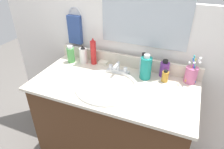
# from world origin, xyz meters

# --- Properties ---
(vanity_cabinet) EXTENTS (1.02, 0.50, 0.81)m
(vanity_cabinet) POSITION_xyz_m (0.00, 0.00, 0.40)
(vanity_cabinet) COLOR #4C2D19
(vanity_cabinet) RESTS_ON ground_plane
(countertop) EXTENTS (1.07, 0.54, 0.02)m
(countertop) POSITION_xyz_m (0.00, 0.00, 0.82)
(countertop) COLOR beige
(countertop) RESTS_ON vanity_cabinet
(backsplash) EXTENTS (1.07, 0.02, 0.09)m
(backsplash) POSITION_xyz_m (0.00, 0.26, 0.87)
(backsplash) COLOR beige
(backsplash) RESTS_ON countertop
(back_wall) EXTENTS (2.17, 0.04, 1.30)m
(back_wall) POSITION_xyz_m (0.00, 0.32, 0.65)
(back_wall) COLOR white
(back_wall) RESTS_ON ground_plane
(mirror_panel) EXTENTS (0.60, 0.01, 0.56)m
(mirror_panel) POSITION_xyz_m (0.10, 0.30, 1.28)
(mirror_panel) COLOR #B2BCC6
(towel_ring) EXTENTS (0.10, 0.01, 0.10)m
(towel_ring) POSITION_xyz_m (-0.43, 0.30, 1.17)
(towel_ring) COLOR silver
(hand_towel) EXTENTS (0.11, 0.04, 0.22)m
(hand_towel) POSITION_xyz_m (-0.43, 0.28, 1.05)
(hand_towel) COLOR #334C8C
(sink_basin) EXTENTS (0.40, 0.40, 0.11)m
(sink_basin) POSITION_xyz_m (-0.02, -0.05, 0.80)
(sink_basin) COLOR white
(sink_basin) RESTS_ON countertop
(faucet) EXTENTS (0.16, 0.10, 0.08)m
(faucet) POSITION_xyz_m (-0.02, 0.15, 0.85)
(faucet) COLOR silver
(faucet) RESTS_ON countertop
(bottle_cream_purple) EXTENTS (0.06, 0.06, 0.12)m
(bottle_cream_purple) POSITION_xyz_m (0.28, 0.23, 0.88)
(bottle_cream_purple) COLOR #7A3899
(bottle_cream_purple) RESTS_ON countertop
(bottle_toner_green) EXTENTS (0.06, 0.06, 0.13)m
(bottle_toner_green) POSITION_xyz_m (-0.42, 0.17, 0.89)
(bottle_toner_green) COLOR #4C9E4C
(bottle_toner_green) RESTS_ON countertop
(bottle_mouthwash_teal) EXTENTS (0.07, 0.07, 0.18)m
(bottle_mouthwash_teal) POSITION_xyz_m (0.17, 0.15, 0.91)
(bottle_mouthwash_teal) COLOR teal
(bottle_mouthwash_teal) RESTS_ON countertop
(bottle_gel_clear) EXTENTS (0.05, 0.05, 0.15)m
(bottle_gel_clear) POSITION_xyz_m (0.14, 0.22, 0.89)
(bottle_gel_clear) COLOR silver
(bottle_gel_clear) RESTS_ON countertop
(bottle_oil_amber) EXTENTS (0.04, 0.04, 0.08)m
(bottle_oil_amber) POSITION_xyz_m (0.30, 0.16, 0.86)
(bottle_oil_amber) COLOR gold
(bottle_oil_amber) RESTS_ON countertop
(bottle_lotion_white) EXTENTS (0.06, 0.06, 0.14)m
(bottle_lotion_white) POSITION_xyz_m (-0.32, 0.19, 0.89)
(bottle_lotion_white) COLOR white
(bottle_lotion_white) RESTS_ON countertop
(bottle_spray_red) EXTENTS (0.04, 0.04, 0.21)m
(bottle_spray_red) POSITION_xyz_m (-0.24, 0.20, 0.92)
(bottle_spray_red) COLOR red
(bottle_spray_red) RESTS_ON countertop
(cup_pink) EXTENTS (0.08, 0.08, 0.19)m
(cup_pink) POSITION_xyz_m (0.46, 0.21, 0.88)
(cup_pink) COLOR #D16693
(cup_pink) RESTS_ON countertop
(soap_bar) EXTENTS (0.06, 0.04, 0.02)m
(soap_bar) POSITION_xyz_m (-0.17, 0.22, 0.84)
(soap_bar) COLOR white
(soap_bar) RESTS_ON countertop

